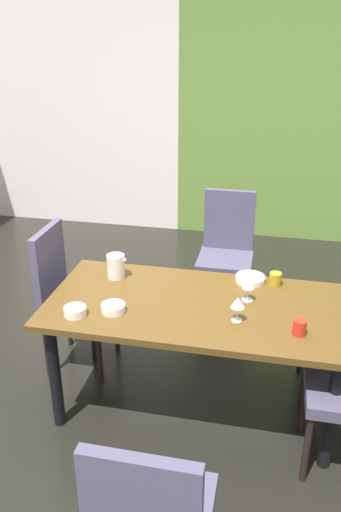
% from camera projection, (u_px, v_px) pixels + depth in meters
% --- Properties ---
extents(ground_plane, '(5.97, 5.89, 0.02)m').
position_uv_depth(ground_plane, '(141.00, 379.00, 3.48)').
color(ground_plane, black).
extents(back_panel_interior, '(2.68, 0.10, 2.69)m').
position_uv_depth(back_panel_interior, '(66.00, 111.00, 5.80)').
color(back_panel_interior, silver).
rests_on(back_panel_interior, ground_plane).
extents(garden_window_panel, '(3.29, 0.10, 2.69)m').
position_uv_depth(garden_window_panel, '(333.00, 120.00, 5.24)').
color(garden_window_panel, olive).
rests_on(garden_window_panel, ground_plane).
extents(dining_table, '(1.77, 0.87, 0.75)m').
position_uv_depth(dining_table, '(197.00, 317.00, 2.96)').
color(dining_table, brown).
rests_on(dining_table, ground_plane).
extents(chair_head_far, '(0.44, 0.45, 1.02)m').
position_uv_depth(chair_head_far, '(227.00, 247.00, 4.14)').
color(chair_head_far, '#4C475F').
rests_on(chair_head_far, ground_plane).
extents(chair_left_far, '(0.45, 0.44, 1.02)m').
position_uv_depth(chair_left_far, '(68.00, 292.00, 3.42)').
color(chair_left_far, '#4C475F').
rests_on(chair_left_far, ground_plane).
extents(wine_glass_south, '(0.08, 0.08, 0.15)m').
position_uv_depth(wine_glass_south, '(238.00, 303.00, 2.71)').
color(wine_glass_south, silver).
rests_on(wine_glass_south, dining_table).
extents(wine_glass_near_shelf, '(0.07, 0.07, 0.15)m').
position_uv_depth(wine_glass_near_shelf, '(248.00, 283.00, 2.91)').
color(wine_glass_near_shelf, silver).
rests_on(wine_glass_near_shelf, dining_table).
extents(serving_bowl_east, '(0.19, 0.19, 0.04)m').
position_uv_depth(serving_bowl_east, '(250.00, 279.00, 3.17)').
color(serving_bowl_east, silver).
rests_on(serving_bowl_east, dining_table).
extents(serving_bowl_west, '(0.13, 0.13, 0.05)m').
position_uv_depth(serving_bowl_west, '(75.00, 311.00, 2.80)').
color(serving_bowl_west, silver).
rests_on(serving_bowl_west, dining_table).
extents(serving_bowl_north, '(0.14, 0.14, 0.05)m').
position_uv_depth(serving_bowl_north, '(113.00, 308.00, 2.83)').
color(serving_bowl_north, white).
rests_on(serving_bowl_north, dining_table).
extents(cup_rear, '(0.08, 0.08, 0.08)m').
position_uv_depth(cup_rear, '(275.00, 279.00, 3.12)').
color(cup_rear, '#AF861F').
rests_on(cup_rear, dining_table).
extents(cup_left, '(0.07, 0.07, 0.09)m').
position_uv_depth(cup_left, '(299.00, 327.00, 2.61)').
color(cup_left, red).
rests_on(cup_left, dining_table).
extents(pitcher_front, '(0.13, 0.11, 0.16)m').
position_uv_depth(pitcher_front, '(116.00, 266.00, 3.20)').
color(pitcher_front, silver).
rests_on(pitcher_front, dining_table).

